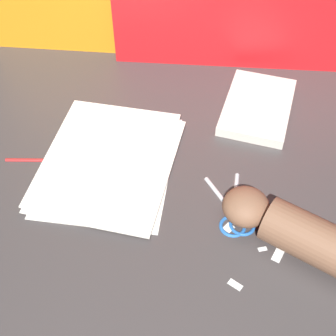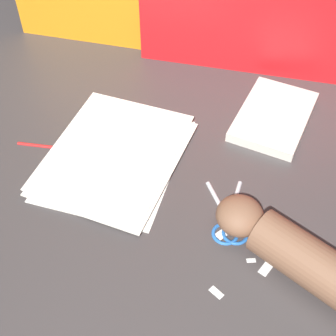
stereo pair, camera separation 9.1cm
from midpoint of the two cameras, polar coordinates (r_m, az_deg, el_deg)
name	(u,v)px [view 1 (the left image)]	position (r m, az deg, el deg)	size (l,w,h in m)	color
ground_plane	(162,167)	(1.00, -3.33, -0.08)	(6.00, 6.00, 0.00)	#3D3838
paper_stack	(109,162)	(1.01, -9.82, 0.62)	(0.28, 0.35, 0.01)	white
book_closed	(258,107)	(1.13, 8.62, 7.29)	(0.18, 0.25, 0.02)	silver
scissors	(234,214)	(0.91, 5.28, -5.81)	(0.12, 0.16, 0.01)	silver
hand_forearm	(301,234)	(0.86, 13.05, -8.03)	(0.31, 0.20, 0.08)	brown
paper_scrap_near	(278,255)	(0.88, 10.32, -10.62)	(0.02, 0.03, 0.00)	white
paper_scrap_mid	(263,249)	(0.88, 8.53, -9.92)	(0.02, 0.01, 0.00)	white
paper_scrap_far	(235,285)	(0.84, 5.04, -14.18)	(0.03, 0.02, 0.00)	white
paper_scrap_side	(229,228)	(0.90, 4.52, -7.43)	(0.02, 0.02, 0.00)	white
pen	(42,159)	(1.06, -17.55, 0.91)	(0.16, 0.03, 0.01)	red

